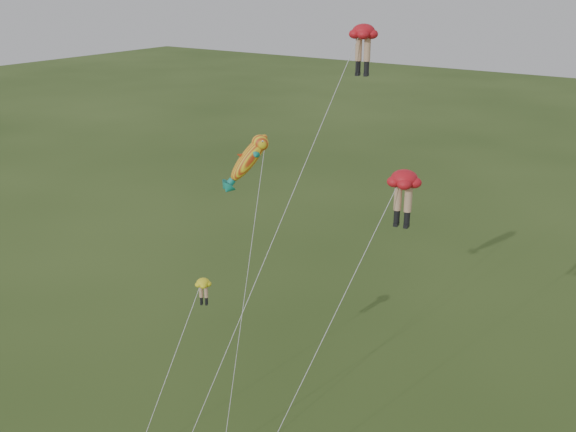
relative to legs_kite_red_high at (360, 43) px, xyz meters
The scene contains 4 objects.
legs_kite_red_high is the anchor object (origin of this frame).
legs_kite_red_mid 7.57m from the legs_kite_red_high, 37.72° to the right, with size 4.65×8.60×15.10m.
legs_kite_yellow 14.98m from the legs_kite_red_high, 134.23° to the right, with size 1.20×5.81×8.25m.
fish_kite 7.73m from the legs_kite_red_high, 134.38° to the right, with size 3.37×7.05×16.01m.
Camera 1 is at (16.95, -18.79, 22.97)m, focal length 40.00 mm.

